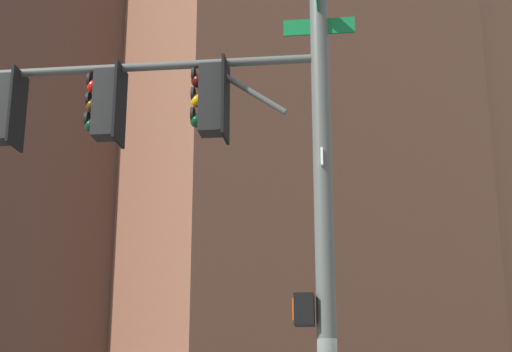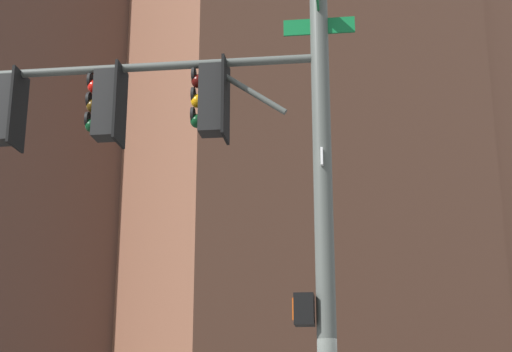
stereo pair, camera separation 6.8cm
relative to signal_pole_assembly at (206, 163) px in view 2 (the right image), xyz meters
The scene contains 4 objects.
signal_pole_assembly is the anchor object (origin of this frame).
building_brick_nearside 39.18m from the signal_pole_assembly, 56.11° to the left, with size 18.57×19.15×49.88m, color brown.
building_brick_midblock 38.22m from the signal_pole_assembly, 74.16° to the left, with size 23.07×16.30×35.04m, color #4C3328.
building_glass_tower 59.37m from the signal_pole_assembly, 79.75° to the left, with size 22.23×26.85×67.72m, color #7A99B2.
Camera 2 is at (-5.81, -7.59, 1.72)m, focal length 54.65 mm.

